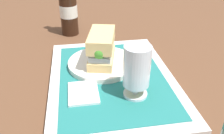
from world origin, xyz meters
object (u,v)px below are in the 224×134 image
at_px(beer_glass, 137,69).
at_px(second_bottle, 68,7).
at_px(sandwich, 102,48).
at_px(plate, 102,63).

bearing_deg(beer_glass, second_bottle, -162.05).
bearing_deg(sandwich, plate, 180.00).
distance_m(plate, beer_glass, 0.17).
xyz_separation_m(sandwich, beer_glass, (0.14, 0.06, 0.01)).
height_order(sandwich, second_bottle, second_bottle).
bearing_deg(plate, sandwich, -13.41).
distance_m(beer_glass, second_bottle, 0.47).
relative_size(beer_glass, second_bottle, 0.47).
bearing_deg(second_bottle, plate, 16.00).
relative_size(sandwich, second_bottle, 0.53).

